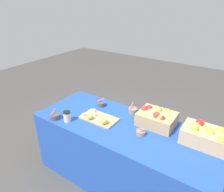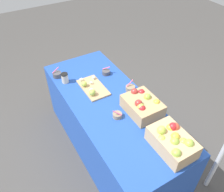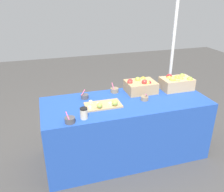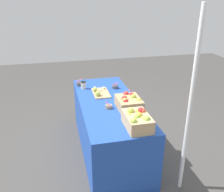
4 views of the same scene
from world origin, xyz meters
The scene contains 11 objects.
ground_plane centered at (0.00, 0.00, 0.00)m, with size 10.00×10.00×0.00m, color #474442.
table centered at (0.00, 0.00, 0.37)m, with size 1.90×0.76×0.74m, color #234CAD.
apple_crate_left centered at (0.73, 0.15, 0.83)m, with size 0.39×0.25×0.19m.
apple_crate_middle centered at (0.26, 0.20, 0.82)m, with size 0.36×0.28×0.18m.
cutting_board_front centered at (-0.28, -0.07, 0.76)m, with size 0.39×0.22×0.09m.
sample_bowl_near centered at (-0.68, -0.31, 0.77)m, with size 0.10×0.10×0.10m.
sample_bowl_mid centered at (-0.44, 0.20, 0.77)m, with size 0.09×0.09×0.10m.
sample_bowl_far centered at (0.21, -0.05, 0.76)m, with size 0.09×0.09×0.10m.
sample_bowl_extra centered at (-0.05, 0.27, 0.77)m, with size 0.10×0.10×0.12m.
coffee_cup centered at (-0.53, -0.26, 0.80)m, with size 0.08×0.08×0.11m.
tent_pole centered at (0.92, 0.63, 1.00)m, with size 0.04×0.04×2.00m, color white.
Camera 3 is at (-0.86, -2.28, 1.88)m, focal length 37.80 mm.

